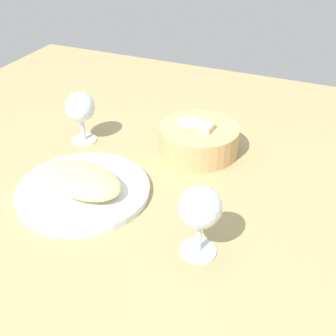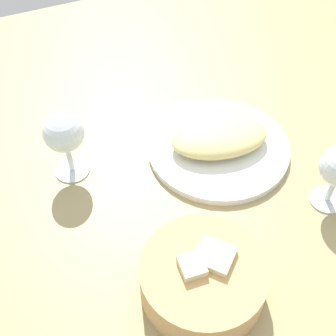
{
  "view_description": "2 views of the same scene",
  "coord_description": "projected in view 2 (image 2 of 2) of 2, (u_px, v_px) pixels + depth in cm",
  "views": [
    {
      "loc": [
        35.16,
        -61.72,
        52.13
      ],
      "look_at": [
        7.69,
        2.51,
        5.12
      ],
      "focal_mm": 45.9,
      "sensor_mm": 36.0,
      "label": 1
    },
    {
      "loc": [
        25.46,
        44.75,
        61.8
      ],
      "look_at": [
        5.16,
        -0.76,
        5.38
      ],
      "focal_mm": 48.49,
      "sensor_mm": 36.0,
      "label": 2
    }
  ],
  "objects": [
    {
      "name": "ground_plane",
      "position": [
        196.0,
        186.0,
        0.81
      ],
      "size": [
        140.0,
        140.0,
        2.0
      ],
      "primitive_type": "cube",
      "color": "#9F8E5D"
    },
    {
      "name": "plate",
      "position": [
        218.0,
        147.0,
        0.85
      ],
      "size": [
        26.48,
        26.48,
        1.4
      ],
      "primitive_type": "cylinder",
      "color": "white",
      "rests_on": "ground_plane"
    },
    {
      "name": "omelette",
      "position": [
        219.0,
        137.0,
        0.83
      ],
      "size": [
        19.82,
        14.03,
        3.99
      ],
      "primitive_type": "ellipsoid",
      "rotation": [
        0.0,
        0.0,
        -0.2
      ],
      "color": "#E0CC7E",
      "rests_on": "plate"
    },
    {
      "name": "lettuce_garnish",
      "position": [
        248.0,
        134.0,
        0.85
      ],
      "size": [
        4.48,
        4.48,
        1.38
      ],
      "primitive_type": "cone",
      "color": "#478737",
      "rests_on": "plate"
    },
    {
      "name": "bread_basket",
      "position": [
        203.0,
        278.0,
        0.64
      ],
      "size": [
        18.04,
        18.04,
        7.6
      ],
      "color": "tan",
      "rests_on": "ground_plane"
    },
    {
      "name": "wine_glass_near",
      "position": [
        64.0,
        135.0,
        0.75
      ],
      "size": [
        7.03,
        7.03,
        13.09
      ],
      "color": "silver",
      "rests_on": "ground_plane"
    }
  ]
}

